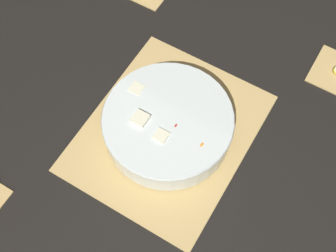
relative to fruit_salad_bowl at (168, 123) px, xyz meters
name	(u,v)px	position (x,y,z in m)	size (l,w,h in m)	color
ground_plane	(168,133)	(0.00, 0.00, -0.05)	(6.00, 6.00, 0.00)	black
bamboo_mat_center	(168,132)	(0.00, 0.00, -0.04)	(0.43, 0.35, 0.01)	tan
fruit_salad_bowl	(168,123)	(0.00, 0.00, 0.00)	(0.29, 0.29, 0.08)	silver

